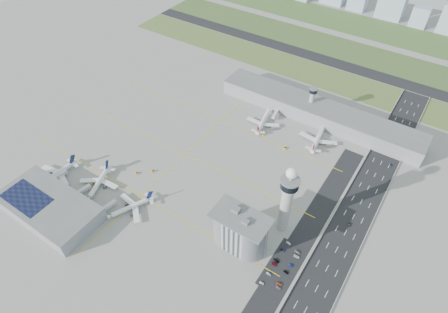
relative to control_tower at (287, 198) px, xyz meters
The scene contains 52 objects.
ground 80.47m from the control_tower, behind, with size 1000.00×1000.00×0.00m, color #9D9A92.
grass_strip_0 238.28m from the control_tower, 112.98° to the left, with size 480.00×50.00×0.08m, color #50642F.
grass_strip_1 308.14m from the control_tower, 107.49° to the left, with size 480.00×60.00×0.08m, color #405126.
grass_strip_2 384.80m from the control_tower, 103.89° to the left, with size 480.00×70.00×0.08m, color #3F5D2C.
runway 272.40m from the control_tower, 109.91° to the left, with size 480.00×22.00×0.10m, color black.
highway 56.01m from the control_tower, 10.54° to the right, with size 28.00×500.00×0.10m, color black.
barrier_left 45.73m from the control_tower, 15.42° to the right, with size 0.60×500.00×1.20m, color #9E9E99.
barrier_right 67.08m from the control_tower, ahead, with size 0.60×500.00×1.20m, color #9E9E99.
landside_road 43.28m from the control_tower, 45.00° to the right, with size 18.00×260.00×0.08m, color black.
parking_lot 48.79m from the control_tower, 61.93° to the right, with size 20.00×44.00×0.10m, color black.
taxiway_line_h_0 123.35m from the control_tower, 161.26° to the right, with size 260.00×0.60×0.01m, color yellow.
taxiway_line_h_1 119.40m from the control_tower, 168.89° to the left, with size 260.00×0.60×0.01m, color yellow.
taxiway_line_h_2 143.16m from the control_tower, 143.79° to the left, with size 260.00×0.60×0.01m, color yellow.
taxiway_line_v 119.40m from the control_tower, 168.89° to the left, with size 0.60×260.00×0.01m, color yellow.
control_tower is the anchor object (origin of this frame).
secondary_tower 148.97m from the control_tower, 106.48° to the left, with size 8.60×8.60×31.90m.
admin_building 41.10m from the control_tower, 123.70° to the right, with size 42.00×24.00×33.50m.
terminal_pier 146.15m from the control_tower, 102.88° to the left, with size 210.00×32.00×15.80m.
near_terminal 185.86m from the control_tower, 150.65° to the right, with size 84.00×42.00×13.00m.
airplane_near_a 200.65m from the control_tower, 161.33° to the right, with size 43.59×37.06×12.21m, color white, non-canonical shape.
airplane_near_b 160.14m from the control_tower, 161.83° to the right, with size 41.40×35.19×11.59m, color white, non-canonical shape.
airplane_near_c 124.92m from the control_tower, 154.01° to the right, with size 40.20×34.17×11.26m, color white, non-canonical shape.
airplane_far_a 128.57m from the control_tower, 126.21° to the left, with size 40.48×34.41×11.34m, color white, non-canonical shape.
airplane_far_b 113.56m from the control_tower, 99.11° to the left, with size 44.07×37.46×12.34m, color white, non-canonical shape.
jet_bridge_near_0 200.06m from the control_tower, 159.55° to the right, with size 14.00×3.00×5.70m, color silver, non-canonical shape.
jet_bridge_near_1 172.69m from the control_tower, 156.00° to the right, with size 14.00×3.00×5.70m, color silver, non-canonical shape.
jet_bridge_near_2 146.36m from the control_tower, 151.10° to the right, with size 14.00×3.00×5.70m, color silver, non-canonical shape.
jet_bridge_far_0 145.99m from the control_tower, 119.45° to the left, with size 14.00×3.00×5.70m, color silver, non-canonical shape.
jet_bridge_far_1 129.66m from the control_tower, 99.16° to the left, with size 14.00×3.00×5.70m, color silver, non-canonical shape.
tug_0 167.04m from the control_tower, 161.01° to the right, with size 2.34×3.40×1.98m, color #FCAD0D, non-canonical shape.
tug_1 163.61m from the control_tower, 166.14° to the right, with size 2.28×3.32×1.93m, color orange, non-canonical shape.
tug_2 138.31m from the control_tower, behind, with size 1.91×2.78×1.62m, color gold, non-canonical shape.
tug_3 127.30m from the control_tower, behind, with size 2.04×2.97×1.73m, color orange, non-canonical shape.
tug_4 113.41m from the control_tower, 127.14° to the left, with size 2.18×3.17×1.85m, color gold, non-canonical shape.
tug_5 95.45m from the control_tower, 115.69° to the left, with size 2.17×3.16×1.84m, color yellow, non-canonical shape.
car_lot_0 61.08m from the control_tower, 78.52° to the right, with size 1.42×3.52×1.20m, color white.
car_lot_1 54.54m from the control_tower, 75.24° to the right, with size 1.27×3.66×1.20m, color #A1A7AE.
car_lot_2 48.30m from the control_tower, 72.23° to the right, with size 1.88×4.07×1.13m, color maroon.
car_lot_3 46.08m from the control_tower, 70.21° to the right, with size 1.83×4.51×1.31m, color black.
car_lot_4 40.27m from the control_tower, 60.72° to the right, with size 1.44×3.58×1.22m, color navy.
car_lot_5 37.74m from the control_tower, 45.01° to the right, with size 1.35×3.88×1.28m, color silver.
car_lot_6 61.45m from the control_tower, 65.25° to the right, with size 1.84×4.00×1.11m, color gray.
car_lot_7 59.05m from the control_tower, 64.90° to the right, with size 1.84×4.51×1.31m, color #A84426.
car_lot_8 51.73m from the control_tower, 58.49° to the right, with size 1.53×3.81×1.30m, color black.
car_lot_9 48.05m from the control_tower, 52.53° to the right, with size 1.30×3.74×1.23m, color navy.
car_lot_10 44.07m from the control_tower, 40.10° to the right, with size 2.05×4.44×1.23m, color silver.
car_lot_11 42.22m from the control_tower, 35.25° to the right, with size 1.80×4.43×1.29m, color gray.
car_hw_1 62.89m from the control_tower, 35.35° to the left, with size 1.27×3.63×1.20m, color black.
car_hw_2 128.63m from the control_tower, 65.69° to the left, with size 1.84×4.00×1.11m, color navy.
car_hw_4 178.99m from the control_tower, 78.44° to the left, with size 1.45×3.61×1.23m, color gray.
skyline_bldg_10 416.22m from the control_tower, 89.82° to the left, with size 23.01×18.41×27.75m, color #9EADC1.
skyline_bldg_11 417.21m from the control_tower, 85.01° to the left, with size 20.22×16.18×38.97m, color #9EADC1.
Camera 1 is at (128.17, -157.27, 241.85)m, focal length 30.00 mm.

